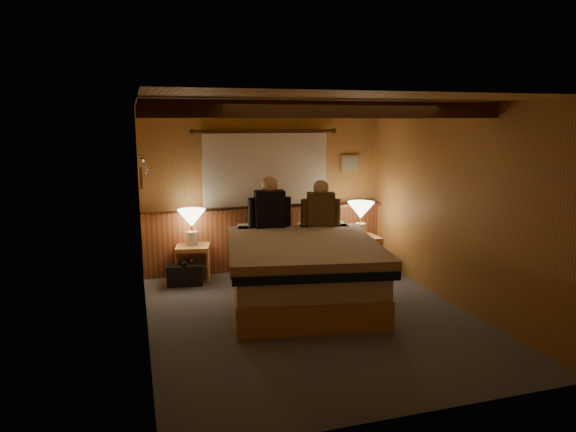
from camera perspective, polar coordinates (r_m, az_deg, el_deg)
name	(u,v)px	position (r m, az deg, el deg)	size (l,w,h in m)	color
floor	(311,316)	(5.98, 2.60, -11.09)	(4.20, 4.20, 0.00)	#494E56
ceiling	(313,102)	(5.56, 2.82, 12.57)	(4.20, 4.20, 0.00)	#DBAE52
wall_back	(265,189)	(7.63, -2.58, 3.01)	(3.60, 3.60, 0.00)	#C18445
wall_left	(143,223)	(5.33, -15.86, -0.72)	(4.20, 4.20, 0.00)	#C18445
wall_right	(454,206)	(6.47, 17.92, 1.12)	(4.20, 4.20, 0.00)	#C18445
wall_front	(410,264)	(3.78, 13.44, -5.18)	(3.60, 3.60, 0.00)	#C18445
wainscot	(266,237)	(7.70, -2.41, -2.33)	(3.60, 0.23, 0.94)	brown
curtain_window	(266,168)	(7.53, -2.46, 5.37)	(2.18, 0.09, 1.11)	#4A2712
ceiling_beams	(308,111)	(5.70, 2.29, 11.62)	(3.60, 1.65, 0.16)	#4A2712
coat_rail	(144,163)	(6.83, -15.67, 5.68)	(0.05, 0.55, 0.24)	silver
framed_print	(350,163)	(8.01, 6.89, 5.82)	(0.30, 0.04, 0.25)	tan
bed	(302,269)	(6.35, 1.51, -5.90)	(2.09, 2.54, 0.78)	tan
nightstand_left	(193,263)	(7.31, -10.50, -5.13)	(0.52, 0.48, 0.50)	tan
nightstand_right	(362,254)	(7.68, 8.20, -4.18)	(0.49, 0.44, 0.52)	tan
lamp_left	(192,220)	(7.21, -10.66, -0.46)	(0.38, 0.38, 0.50)	silver
lamp_right	(361,212)	(7.57, 8.09, 0.41)	(0.39, 0.39, 0.51)	silver
person_left	(270,206)	(6.95, -2.06, 1.07)	(0.59, 0.27, 0.72)	black
person_right	(321,207)	(7.04, 3.66, 0.98)	(0.53, 0.30, 0.67)	#4C381E
duffel_bag	(185,274)	(7.17, -11.41, -6.31)	(0.50, 0.33, 0.34)	black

